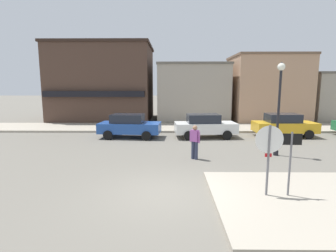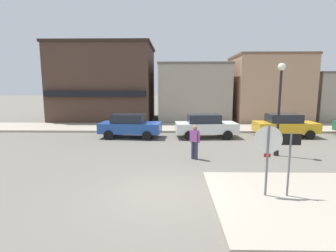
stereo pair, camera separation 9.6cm
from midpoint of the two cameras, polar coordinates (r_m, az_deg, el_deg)
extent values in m
plane|color=#6B665B|center=(8.70, -1.36, -14.48)|extent=(160.00, 160.00, 0.00)
cube|color=#A89E8C|center=(9.16, 30.41, -14.03)|extent=(6.40, 4.80, 0.15)
cube|color=#A89E8C|center=(21.09, -0.15, -0.33)|extent=(80.00, 4.00, 0.15)
cylinder|color=slate|center=(8.42, 20.63, -7.57)|extent=(0.07, 0.07, 2.30)
cylinder|color=red|center=(8.27, 20.85, -2.74)|extent=(0.76, 0.06, 0.76)
cylinder|color=white|center=(8.26, 20.89, -2.76)|extent=(0.82, 0.05, 0.82)
cube|color=red|center=(8.37, 20.68, -5.96)|extent=(0.20, 0.02, 0.11)
cylinder|color=slate|center=(8.67, 24.69, -8.03)|extent=(0.06, 0.06, 2.10)
cube|color=black|center=(8.49, 25.02, -2.63)|extent=(0.60, 0.05, 0.34)
cube|color=white|center=(8.50, 25.00, -2.62)|extent=(0.54, 0.04, 0.29)
cube|color=black|center=(8.50, 24.99, -2.62)|extent=(0.34, 0.03, 0.08)
cylinder|color=black|center=(13.79, 22.70, 2.57)|extent=(0.12, 0.12, 4.20)
cylinder|color=black|center=(14.12, 22.22, -5.44)|extent=(0.24, 0.24, 0.24)
sphere|color=white|center=(13.75, 23.26, 11.75)|extent=(0.36, 0.36, 0.36)
cone|color=black|center=(13.76, 23.30, 12.35)|extent=(0.32, 0.32, 0.18)
cube|color=#234C9E|center=(17.53, -8.43, -0.34)|extent=(4.12, 2.02, 0.66)
cube|color=#1E232D|center=(17.48, -8.96, 1.64)|extent=(2.19, 1.56, 0.56)
cylinder|color=black|center=(18.16, -3.97, -1.13)|extent=(0.61, 0.23, 0.60)
cylinder|color=black|center=(16.52, -4.91, -2.15)|extent=(0.61, 0.23, 0.60)
cylinder|color=black|center=(18.72, -11.48, -0.99)|extent=(0.61, 0.23, 0.60)
cylinder|color=black|center=(17.13, -13.11, -1.95)|extent=(0.61, 0.23, 0.60)
cube|color=white|center=(17.54, 7.97, -0.33)|extent=(4.12, 2.00, 0.66)
cube|color=#1E232D|center=(17.42, 7.53, 1.65)|extent=(2.18, 1.55, 0.56)
cylinder|color=black|center=(18.70, 11.15, -0.99)|extent=(0.61, 0.22, 0.60)
cylinder|color=black|center=(17.09, 12.60, -1.96)|extent=(0.61, 0.22, 0.60)
cylinder|color=black|center=(18.22, 3.59, -1.09)|extent=(0.61, 0.22, 0.60)
cylinder|color=black|center=(16.57, 4.33, -2.11)|extent=(0.61, 0.22, 0.60)
cube|color=gold|center=(19.26, 23.87, -0.18)|extent=(4.02, 1.75, 0.66)
cube|color=#1E232D|center=(19.12, 23.57, 1.62)|extent=(2.10, 1.42, 0.56)
cylinder|color=black|center=(20.60, 26.00, -0.82)|extent=(0.60, 0.19, 0.60)
cylinder|color=black|center=(19.11, 28.22, -1.67)|extent=(0.60, 0.19, 0.60)
cylinder|color=black|center=(19.64, 19.49, -0.87)|extent=(0.60, 0.19, 0.60)
cylinder|color=black|center=(18.07, 21.28, -1.77)|extent=(0.60, 0.19, 0.60)
cylinder|color=#2D334C|center=(12.46, 5.24, -5.22)|extent=(0.16, 0.16, 0.85)
cylinder|color=#2D334C|center=(12.36, 5.94, -5.34)|extent=(0.16, 0.16, 0.85)
cube|color=#994C99|center=(12.26, 5.64, -2.13)|extent=(0.42, 0.40, 0.54)
sphere|color=#9E7051|center=(12.19, 5.66, -0.37)|extent=(0.22, 0.22, 0.22)
cylinder|color=#994C99|center=(12.39, 4.74, -2.23)|extent=(0.13, 0.13, 0.52)
cylinder|color=#994C99|center=(12.15, 6.54, -2.48)|extent=(0.13, 0.13, 0.52)
cube|color=#473328|center=(27.31, -13.76, 8.84)|extent=(9.24, 7.31, 7.10)
cube|color=black|center=(23.65, -15.97, 6.73)|extent=(8.78, 0.40, 0.50)
cube|color=#2E211A|center=(27.56, -14.06, 16.48)|extent=(9.52, 7.53, 0.24)
cube|color=#9E9384|center=(26.81, 5.01, 7.09)|extent=(6.56, 7.26, 5.26)
cube|color=#5E584F|center=(26.86, 5.09, 12.92)|extent=(6.69, 7.41, 0.20)
cube|color=tan|center=(27.06, 20.52, 7.40)|extent=(6.58, 5.66, 6.02)
cube|color=brown|center=(27.19, 20.88, 13.96)|extent=(6.71, 5.77, 0.20)
camera|label=1|loc=(0.05, -90.22, -0.03)|focal=28.00mm
camera|label=2|loc=(0.05, 89.78, 0.03)|focal=28.00mm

